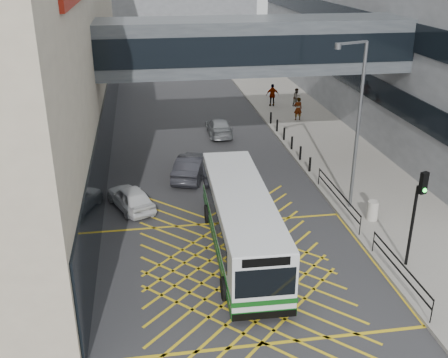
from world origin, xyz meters
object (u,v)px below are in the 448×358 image
street_lamp (356,118)px  pedestrian_b (297,97)px  car_white (131,197)px  pedestrian_c (272,95)px  bus (241,220)px  car_silver (219,127)px  traffic_light (417,206)px  litter_bin (373,210)px  car_dark (192,166)px  pedestrian_a (298,109)px

street_lamp → pedestrian_b: street_lamp is taller
car_white → pedestrian_c: bearing=-147.1°
bus → pedestrian_b: bus is taller
car_silver → traffic_light: size_ratio=0.95×
litter_bin → pedestrian_c: pedestrian_c is taller
car_dark → pedestrian_a: 13.86m
car_dark → bus: bearing=117.0°
car_dark → litter_bin: (8.28, -7.13, -0.08)m
street_lamp → pedestrian_c: (0.95, 20.14, -3.91)m
pedestrian_a → street_lamp: bearing=80.7°
car_white → street_lamp: (11.17, -1.96, 4.38)m
traffic_light → car_silver: bearing=87.8°
car_white → pedestrian_b: (14.20, 17.82, 0.29)m
pedestrian_a → car_dark: bearing=44.5°
car_white → street_lamp: bearing=146.7°
car_dark → car_silver: (2.78, 7.77, -0.08)m
car_white → litter_bin: 12.39m
pedestrian_a → pedestrian_c: bearing=-79.6°
pedestrian_b → traffic_light: bearing=-125.5°
bus → car_white: bus is taller
litter_bin → street_lamp: bearing=115.8°
pedestrian_b → car_white: bearing=-158.4°
street_lamp → pedestrian_b: bearing=61.9°
bus → pedestrian_a: (8.21, 18.88, -0.50)m
litter_bin → car_silver: bearing=110.3°
car_white → car_dark: bearing=-158.0°
pedestrian_a → car_silver: bearing=16.8°
car_silver → street_lamp: 14.88m
bus → litter_bin: bus is taller
bus → pedestrian_c: (7.22, 23.30, -0.45)m
traffic_light → street_lamp: 6.13m
street_lamp → car_white: bearing=150.7°
litter_bin → car_dark: bearing=139.3°
pedestrian_b → pedestrian_a: bearing=-135.0°
car_white → pedestrian_b: bearing=-151.9°
traffic_light → litter_bin: 4.86m
car_silver → pedestrian_c: bearing=-129.7°
pedestrian_a → pedestrian_c: size_ratio=0.95×
car_silver → litter_bin: 15.88m
pedestrian_b → car_dark: bearing=-156.7°
traffic_light → litter_bin: traffic_light is taller
car_dark → car_silver: size_ratio=1.13×
pedestrian_c → traffic_light: bearing=94.4°
car_silver → pedestrian_b: 10.09m
traffic_light → litter_bin: bearing=69.3°
bus → pedestrian_a: 20.60m
car_silver → pedestrian_b: pedestrian_b is taller
car_white → pedestrian_a: bearing=-157.0°
car_dark → car_silver: car_dark is taller
street_lamp → traffic_light: bearing=-104.5°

